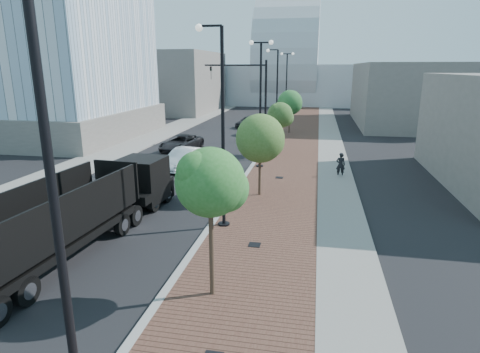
% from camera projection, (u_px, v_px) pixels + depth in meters
% --- Properties ---
extents(sidewalk, '(7.00, 140.00, 0.12)m').
position_uv_depth(sidewalk, '(306.00, 132.00, 47.17)').
color(sidewalk, '#4C2D23').
rests_on(sidewalk, ground).
extents(concrete_strip, '(2.40, 140.00, 0.13)m').
position_uv_depth(concrete_strip, '(329.00, 133.00, 46.68)').
color(concrete_strip, slate).
rests_on(concrete_strip, ground).
extents(curb, '(0.30, 140.00, 0.14)m').
position_uv_depth(curb, '(276.00, 131.00, 47.81)').
color(curb, gray).
rests_on(curb, ground).
extents(west_sidewalk, '(4.00, 140.00, 0.12)m').
position_uv_depth(west_sidewalk, '(173.00, 128.00, 50.18)').
color(west_sidewalk, slate).
rests_on(west_sidewalk, ground).
extents(dump_truck, '(3.14, 13.44, 3.12)m').
position_uv_depth(dump_truck, '(108.00, 203.00, 18.71)').
color(dump_truck, black).
rests_on(dump_truck, ground).
extents(white_sedan, '(2.80, 5.00, 1.56)m').
position_uv_depth(white_sedan, '(184.00, 159.00, 30.20)').
color(white_sedan, white).
rests_on(white_sedan, ground).
extents(dark_car_mid, '(3.27, 5.58, 1.46)m').
position_uv_depth(dark_car_mid, '(181.00, 143.00, 36.70)').
color(dark_car_mid, black).
rests_on(dark_car_mid, ground).
extents(dark_car_far, '(3.47, 5.07, 1.36)m').
position_uv_depth(dark_car_far, '(249.00, 122.00, 51.43)').
color(dark_car_far, black).
rests_on(dark_car_far, ground).
extents(pedestrian, '(0.64, 0.44, 1.72)m').
position_uv_depth(pedestrian, '(341.00, 165.00, 27.94)').
color(pedestrian, black).
rests_on(pedestrian, ground).
extents(streetlight_0, '(1.72, 0.56, 9.28)m').
position_uv_depth(streetlight_0, '(57.00, 228.00, 6.66)').
color(streetlight_0, black).
rests_on(streetlight_0, ground).
extents(streetlight_1, '(1.44, 0.56, 9.21)m').
position_uv_depth(streetlight_1, '(221.00, 138.00, 18.17)').
color(streetlight_1, black).
rests_on(streetlight_1, ground).
extents(streetlight_2, '(1.72, 0.56, 9.28)m').
position_uv_depth(streetlight_2, '(260.00, 104.00, 29.40)').
color(streetlight_2, black).
rests_on(streetlight_2, ground).
extents(streetlight_3, '(1.44, 0.56, 9.21)m').
position_uv_depth(streetlight_3, '(276.00, 99.00, 40.92)').
color(streetlight_3, black).
rests_on(streetlight_3, ground).
extents(streetlight_4, '(1.72, 0.56, 9.28)m').
position_uv_depth(streetlight_4, '(286.00, 88.00, 52.14)').
color(streetlight_4, black).
rests_on(streetlight_4, ground).
extents(traffic_mast, '(5.09, 0.20, 8.00)m').
position_uv_depth(traffic_mast, '(255.00, 99.00, 32.36)').
color(traffic_mast, black).
rests_on(traffic_mast, ground).
extents(tree_0, '(2.27, 2.20, 5.08)m').
position_uv_depth(tree_0, '(212.00, 183.00, 12.40)').
color(tree_0, '#382619').
rests_on(tree_0, ground).
extents(tree_1, '(2.81, 2.81, 4.90)m').
position_uv_depth(tree_1, '(261.00, 139.00, 22.95)').
color(tree_1, '#382619').
rests_on(tree_1, ground).
extents(tree_2, '(2.28, 2.21, 4.58)m').
position_uv_depth(tree_2, '(281.00, 115.00, 34.32)').
color(tree_2, '#382619').
rests_on(tree_2, ground).
extents(tree_3, '(2.83, 2.83, 4.98)m').
position_uv_depth(tree_3, '(290.00, 103.00, 45.67)').
color(tree_3, '#382619').
rests_on(tree_3, ground).
extents(tower_podium, '(19.00, 19.00, 3.00)m').
position_uv_depth(tower_podium, '(52.00, 123.00, 44.23)').
color(tower_podium, '#605B56').
rests_on(tower_podium, ground).
extents(convention_center, '(50.00, 30.00, 50.00)m').
position_uv_depth(convention_center, '(289.00, 74.00, 89.26)').
color(convention_center, '#B0B6BB').
rests_on(convention_center, ground).
extents(commercial_block_nw, '(14.00, 20.00, 10.00)m').
position_uv_depth(commercial_block_nw, '(173.00, 82.00, 69.12)').
color(commercial_block_nw, slate).
rests_on(commercial_block_nw, ground).
extents(commercial_block_ne, '(12.00, 22.00, 8.00)m').
position_uv_depth(commercial_block_ne, '(404.00, 94.00, 53.34)').
color(commercial_block_ne, '#66615C').
rests_on(commercial_block_ne, ground).
extents(utility_cover_1, '(0.50, 0.50, 0.02)m').
position_uv_depth(utility_cover_1, '(255.00, 245.00, 17.03)').
color(utility_cover_1, black).
rests_on(utility_cover_1, sidewalk).
extents(utility_cover_2, '(0.50, 0.50, 0.02)m').
position_uv_depth(utility_cover_2, '(279.00, 178.00, 27.46)').
color(utility_cover_2, black).
rests_on(utility_cover_2, sidewalk).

